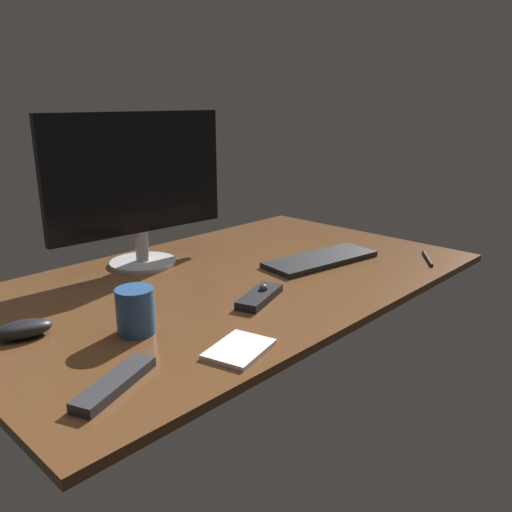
{
  "coord_description": "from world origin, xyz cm",
  "views": [
    {
      "loc": [
        -93.01,
        -99.0,
        49.42
      ],
      "look_at": [
        5.56,
        -4.84,
        8.0
      ],
      "focal_mm": 36.46,
      "sensor_mm": 36.0,
      "label": 1
    }
  ],
  "objects": [
    {
      "name": "notepad",
      "position": [
        -28.87,
        -33.19,
        2.46
      ],
      "size": [
        15.31,
        12.78,
        0.92
      ],
      "primitive_type": "cube",
      "rotation": [
        0.0,
        0.0,
        0.25
      ],
      "color": "white",
      "rests_on": "desk"
    },
    {
      "name": "monitor",
      "position": [
        -9.52,
        27.41,
        26.37
      ],
      "size": [
        55.09,
        19.55,
        44.06
      ],
      "rotation": [
        0.0,
        0.0,
        -0.07
      ],
      "color": "#BDBDBD",
      "rests_on": "desk"
    },
    {
      "name": "coffee_mug",
      "position": [
        -37.78,
        -11.4,
        6.92
      ],
      "size": [
        8.06,
        8.06,
        9.84
      ],
      "primitive_type": "cylinder",
      "color": "#28518C",
      "rests_on": "desk"
    },
    {
      "name": "pen",
      "position": [
        52.99,
        -32.14,
        2.49
      ],
      "size": [
        12.1,
        9.21,
        0.98
      ],
      "primitive_type": "cylinder",
      "rotation": [
        0.0,
        1.57,
        0.63
      ],
      "color": "black",
      "rests_on": "desk"
    },
    {
      "name": "media_remote",
      "position": [
        -6.52,
        -17.67,
        3.07
      ],
      "size": [
        17.45,
        10.75,
        3.43
      ],
      "rotation": [
        0.0,
        0.0,
        0.33
      ],
      "color": "black",
      "rests_on": "desk"
    },
    {
      "name": "tv_remote",
      "position": [
        -52.92,
        -27.44,
        2.93
      ],
      "size": [
        18.88,
        11.11,
        1.86
      ],
      "primitive_type": "cube",
      "rotation": [
        0.0,
        0.0,
        0.38
      ],
      "color": "#2D2D33",
      "rests_on": "desk"
    },
    {
      "name": "desk",
      "position": [
        0.0,
        0.0,
        1.0
      ],
      "size": [
        140.0,
        84.0,
        2.0
      ],
      "primitive_type": "cube",
      "color": "brown",
      "rests_on": "ground"
    },
    {
      "name": "keyboard",
      "position": [
        29.05,
        -9.48,
        2.8
      ],
      "size": [
        38.18,
        18.75,
        1.6
      ],
      "primitive_type": "cube",
      "rotation": [
        0.0,
        0.0,
        -0.16
      ],
      "color": "black",
      "rests_on": "desk"
    },
    {
      "name": "computer_mouse",
      "position": [
        -55.33,
        3.37,
        3.86
      ],
      "size": [
        12.53,
        8.65,
        3.72
      ],
      "primitive_type": "ellipsoid",
      "rotation": [
        0.0,
        0.0,
        -0.29
      ],
      "color": "black",
      "rests_on": "desk"
    }
  ]
}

